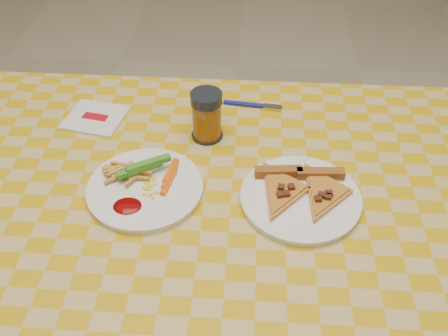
{
  "coord_description": "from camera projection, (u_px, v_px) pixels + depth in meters",
  "views": [
    {
      "loc": [
        0.08,
        -0.66,
        1.46
      ],
      "look_at": [
        0.03,
        0.08,
        0.78
      ],
      "focal_mm": 40.0,
      "sensor_mm": 36.0,
      "label": 1
    }
  ],
  "objects": [
    {
      "name": "plate_left",
      "position": [
        145.0,
        189.0,
        0.98
      ],
      "size": [
        0.24,
        0.24,
        0.01
      ],
      "primitive_type": "cylinder",
      "rotation": [
        0.0,
        0.0,
        -0.07
      ],
      "color": "white",
      "rests_on": "table"
    },
    {
      "name": "plate_right",
      "position": [
        300.0,
        199.0,
        0.96
      ],
      "size": [
        0.23,
        0.23,
        0.01
      ],
      "primitive_type": "cylinder",
      "rotation": [
        0.0,
        0.0,
        -0.02
      ],
      "color": "white",
      "rests_on": "table"
    },
    {
      "name": "napkin",
      "position": [
        95.0,
        118.0,
        1.16
      ],
      "size": [
        0.15,
        0.14,
        0.01
      ],
      "rotation": [
        0.0,
        0.0,
        -0.19
      ],
      "color": "white",
      "rests_on": "table"
    },
    {
      "name": "pizza_slices",
      "position": [
        302.0,
        188.0,
        0.96
      ],
      "size": [
        0.21,
        0.19,
        0.02
      ],
      "color": "#D68942",
      "rests_on": "plate_right"
    },
    {
      "name": "drink_glass",
      "position": [
        207.0,
        116.0,
        1.08
      ],
      "size": [
        0.07,
        0.07,
        0.11
      ],
      "color": "black",
      "rests_on": "table"
    },
    {
      "name": "table",
      "position": [
        205.0,
        228.0,
        1.01
      ],
      "size": [
        1.28,
        0.88,
        0.76
      ],
      "color": "silver",
      "rests_on": "ground"
    },
    {
      "name": "fries_veggies",
      "position": [
        141.0,
        178.0,
        0.98
      ],
      "size": [
        0.17,
        0.15,
        0.04
      ],
      "color": "gold",
      "rests_on": "plate_left"
    },
    {
      "name": "fork",
      "position": [
        253.0,
        105.0,
        1.2
      ],
      "size": [
        0.14,
        0.03,
        0.01
      ],
      "rotation": [
        0.0,
        0.0,
        -0.12
      ],
      "color": "navy",
      "rests_on": "table"
    }
  ]
}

